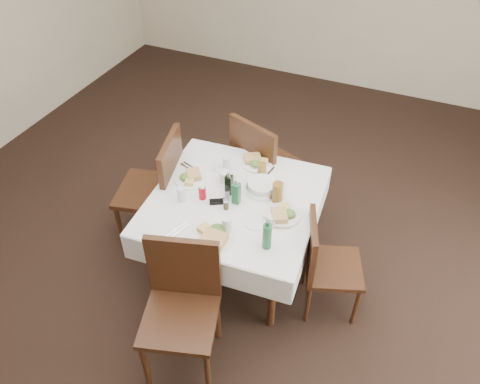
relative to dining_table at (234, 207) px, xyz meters
The scene contains 33 objects.
ground_plane 0.68m from the dining_table, 160.21° to the right, with size 7.00×7.00×0.00m, color black.
room_shell 1.04m from the dining_table, 160.21° to the right, with size 6.04×7.04×2.80m.
dining_table is the anchor object (origin of this frame).
chair_north 0.70m from the dining_table, 94.29° to the left, with size 0.63×0.63×1.03m.
chair_south 0.82m from the dining_table, 90.43° to the right, with size 0.58×0.58×0.99m.
chair_east 0.75m from the dining_table, ahead, with size 0.51×0.51×0.85m.
chair_west 0.72m from the dining_table, behind, with size 0.59×0.59×1.04m.
meal_north 0.46m from the dining_table, 91.35° to the left, with size 0.25×0.25×0.06m.
meal_south 0.44m from the dining_table, 85.76° to the right, with size 0.30×0.30×0.07m.
meal_east 0.41m from the dining_table, ahead, with size 0.25×0.25×0.06m.
meal_west 0.41m from the dining_table, behind, with size 0.24×0.24×0.05m.
side_plate_a 0.40m from the dining_table, 129.66° to the left, with size 0.16×0.16×0.01m.
side_plate_b 0.31m from the dining_table, 35.04° to the right, with size 0.16×0.16×0.01m.
water_n 0.37m from the dining_table, 123.29° to the left, with size 0.07×0.07×0.12m.
water_s 0.37m from the dining_table, 74.20° to the right, with size 0.07×0.07×0.13m.
water_e 0.37m from the dining_table, 29.89° to the left, with size 0.08×0.08×0.15m.
water_w 0.41m from the dining_table, 154.03° to the right, with size 0.06×0.06×0.11m.
iced_tea_a 0.35m from the dining_table, 71.05° to the left, with size 0.07×0.07×0.14m.
iced_tea_b 0.35m from the dining_table, 19.08° to the left, with size 0.08×0.08×0.16m.
bread_basket 0.26m from the dining_table, 46.03° to the left, with size 0.24×0.24×0.08m.
oil_cruet_dark 0.19m from the dining_table, 145.99° to the left, with size 0.05×0.05×0.21m.
oil_cruet_green 0.19m from the dining_table, 46.52° to the right, with size 0.05×0.05×0.22m.
ketchup_bottle 0.27m from the dining_table, 157.43° to the right, with size 0.05×0.05×0.12m.
salt_shaker 0.14m from the dining_table, 150.21° to the right, with size 0.04×0.04×0.08m.
pepper_shaker 0.18m from the dining_table, 94.42° to the right, with size 0.04×0.04×0.09m.
coffee_mug 0.24m from the dining_table, 134.37° to the left, with size 0.15×0.14×0.10m.
sunglasses 0.16m from the dining_table, 132.95° to the right, with size 0.13×0.10×0.03m.
green_bottle 0.55m from the dining_table, 42.02° to the right, with size 0.06×0.06×0.23m.
sugar_caddy 0.37m from the dining_table, 19.34° to the right, with size 0.10×0.08×0.05m.
cutlery_n 0.39m from the dining_table, 72.46° to the left, with size 0.07×0.19×0.01m.
cutlery_s 0.51m from the dining_table, 115.71° to the right, with size 0.09×0.18×0.01m.
cutlery_e 0.42m from the dining_table, 23.11° to the right, with size 0.21×0.12×0.01m.
cutlery_w 0.50m from the dining_table, 158.27° to the left, with size 0.20×0.11×0.01m.
Camera 1 is at (1.11, -2.29, 3.05)m, focal length 35.00 mm.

